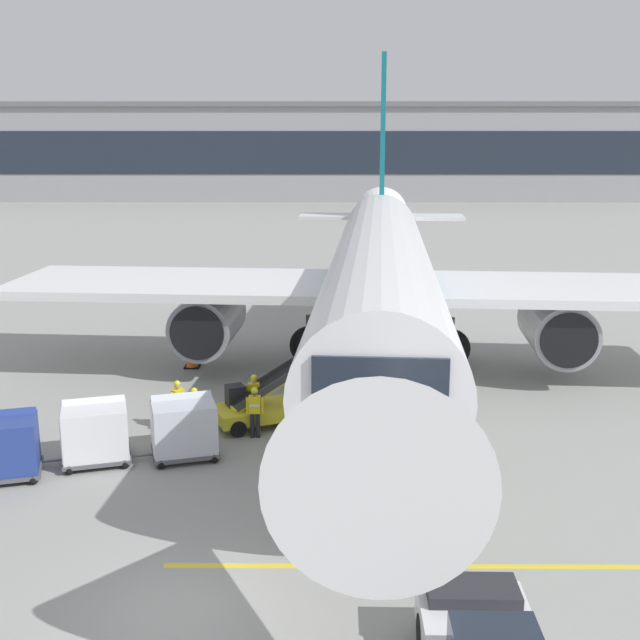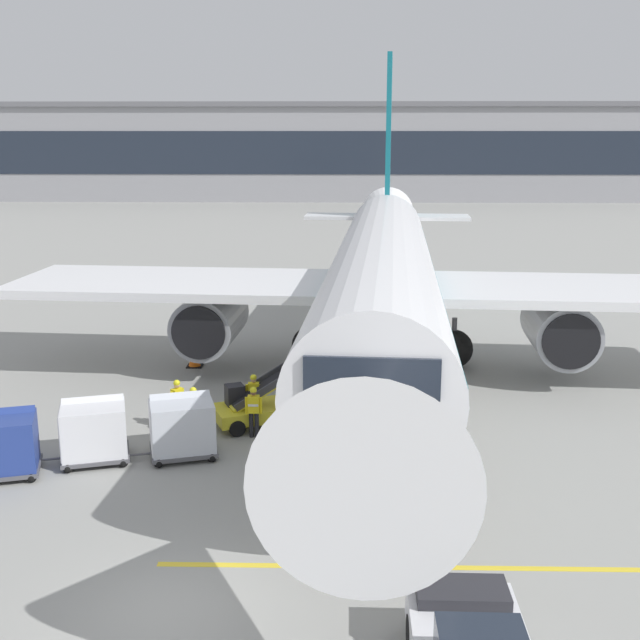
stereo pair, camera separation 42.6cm
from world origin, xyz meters
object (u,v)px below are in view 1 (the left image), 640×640
object	(u,v)px
baggage_cart_lead	(184,426)
safety_cone_engine_keepout	(192,359)
parked_airplane	(381,276)
ground_crew_marshaller	(195,409)
ground_crew_wingwalker	(255,409)
belt_loader	(271,399)
baggage_cart_third	(3,445)
ground_crew_by_carts	(254,395)
ground_crew_by_loader	(178,402)
baggage_cart_second	(95,431)

from	to	relation	value
baggage_cart_lead	safety_cone_engine_keepout	size ratio (longest dim) A/B	3.81
parked_airplane	ground_crew_marshaller	xyz separation A→B (m)	(-6.56, -7.47, -3.11)
ground_crew_wingwalker	safety_cone_engine_keepout	bearing A→B (deg)	113.33
belt_loader	baggage_cart_third	distance (m)	8.70
belt_loader	ground_crew_marshaller	size ratio (longest dim) A/B	3.03
baggage_cart_lead	baggage_cart_third	bearing A→B (deg)	-162.93
ground_crew_by_carts	ground_crew_wingwalker	xyz separation A→B (m)	(0.14, -1.35, 0.00)
ground_crew_wingwalker	safety_cone_engine_keepout	distance (m)	8.63
belt_loader	safety_cone_engine_keepout	size ratio (longest dim) A/B	7.13
belt_loader	ground_crew_wingwalker	bearing A→B (deg)	-108.92
baggage_cart_third	ground_crew_marshaller	xyz separation A→B (m)	(5.08, 3.05, -0.00)
parked_airplane	baggage_cart_lead	xyz separation A→B (m)	(-6.66, -8.99, -3.11)
parked_airplane	ground_crew_by_loader	bearing A→B (deg)	-137.18
baggage_cart_third	baggage_cart_lead	bearing A→B (deg)	17.07
baggage_cart_lead	ground_crew_marshaller	world-z (taller)	baggage_cart_lead
baggage_cart_second	safety_cone_engine_keepout	bearing A→B (deg)	82.66
parked_airplane	baggage_cart_lead	distance (m)	11.61
ground_crew_by_carts	ground_crew_wingwalker	world-z (taller)	same
ground_crew_by_carts	safety_cone_engine_keepout	distance (m)	7.36
parked_airplane	ground_crew_wingwalker	xyz separation A→B (m)	(-4.60, -7.41, -3.11)
baggage_cart_third	ground_crew_wingwalker	xyz separation A→B (m)	(7.05, 3.11, -0.00)
baggage_cart_second	ground_crew_by_loader	distance (m)	3.37
ground_crew_by_carts	belt_loader	bearing A→B (deg)	-3.63
baggage_cart_second	ground_crew_by_carts	distance (m)	5.65
belt_loader	ground_crew_wingwalker	distance (m)	1.39
baggage_cart_lead	ground_crew_by_carts	xyz separation A→B (m)	(1.93, 2.92, -0.00)
baggage_cart_lead	ground_crew_by_loader	xyz separation A→B (m)	(-0.59, 2.26, -0.00)
baggage_cart_second	ground_crew_marshaller	distance (m)	3.34
ground_crew_marshaller	ground_crew_by_loader	bearing A→B (deg)	132.76
baggage_cart_second	ground_crew_by_loader	bearing A→B (deg)	52.99
baggage_cart_lead	ground_crew_marshaller	bearing A→B (deg)	86.35
baggage_cart_second	baggage_cart_third	bearing A→B (deg)	-155.01
parked_airplane	ground_crew_wingwalker	world-z (taller)	parked_airplane
ground_crew_by_carts	ground_crew_marshaller	world-z (taller)	same
baggage_cart_lead	baggage_cart_third	world-z (taller)	same
belt_loader	baggage_cart_third	xyz separation A→B (m)	(-7.50, -4.42, 0.11)
baggage_cart_second	ground_crew_marshaller	bearing A→B (deg)	35.54
ground_crew_by_carts	ground_crew_marshaller	xyz separation A→B (m)	(-1.83, -1.41, 0.00)
ground_crew_marshaller	ground_crew_wingwalker	world-z (taller)	same
parked_airplane	ground_crew_by_carts	world-z (taller)	parked_airplane
ground_crew_by_carts	baggage_cart_second	bearing A→B (deg)	-143.63
belt_loader	baggage_cart_lead	distance (m)	3.83
baggage_cart_second	ground_crew_by_loader	size ratio (longest dim) A/B	1.62
baggage_cart_third	ground_crew_by_loader	distance (m)	5.80
baggage_cart_lead	baggage_cart_second	xyz separation A→B (m)	(-2.62, -0.43, 0.00)
ground_crew_marshaller	ground_crew_by_carts	bearing A→B (deg)	37.57
ground_crew_by_carts	ground_crew_wingwalker	bearing A→B (deg)	-84.13
ground_crew_by_carts	ground_crew_by_loader	bearing A→B (deg)	-165.33
parked_airplane	belt_loader	world-z (taller)	parked_airplane
ground_crew_wingwalker	safety_cone_engine_keepout	xyz separation A→B (m)	(-3.41, 7.91, -0.64)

